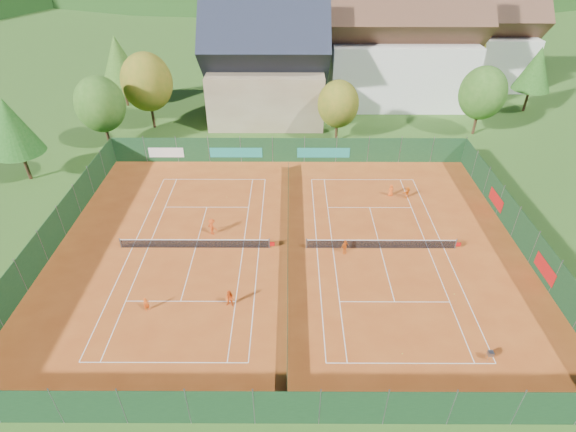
# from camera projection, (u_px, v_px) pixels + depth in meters

# --- Properties ---
(ground) EXTENTS (600.00, 600.00, 0.00)m
(ground) POSITION_uv_depth(u_px,v_px,m) (288.00, 248.00, 38.79)
(ground) COLOR #2B541A
(ground) RESTS_ON ground
(clay_pad) EXTENTS (40.00, 32.00, 0.01)m
(clay_pad) POSITION_uv_depth(u_px,v_px,m) (288.00, 248.00, 38.78)
(clay_pad) COLOR #AF4B19
(clay_pad) RESTS_ON ground
(court_markings_left) EXTENTS (11.03, 23.83, 0.00)m
(court_markings_left) POSITION_uv_depth(u_px,v_px,m) (196.00, 248.00, 38.80)
(court_markings_left) COLOR white
(court_markings_left) RESTS_ON ground
(court_markings_right) EXTENTS (11.03, 23.83, 0.00)m
(court_markings_right) POSITION_uv_depth(u_px,v_px,m) (380.00, 248.00, 38.75)
(court_markings_right) COLOR white
(court_markings_right) RESTS_ON ground
(tennis_net_left) EXTENTS (13.30, 0.10, 1.02)m
(tennis_net_left) POSITION_uv_depth(u_px,v_px,m) (197.00, 243.00, 38.52)
(tennis_net_left) COLOR #59595B
(tennis_net_left) RESTS_ON ground
(tennis_net_right) EXTENTS (13.30, 0.10, 1.02)m
(tennis_net_right) POSITION_uv_depth(u_px,v_px,m) (383.00, 244.00, 38.47)
(tennis_net_right) COLOR #59595B
(tennis_net_right) RESTS_ON ground
(court_divider) EXTENTS (0.03, 28.80, 1.00)m
(court_divider) POSITION_uv_depth(u_px,v_px,m) (288.00, 244.00, 38.50)
(court_divider) COLOR #12331F
(court_divider) RESTS_ON ground
(fence_north) EXTENTS (40.00, 0.10, 3.00)m
(fence_north) POSITION_uv_depth(u_px,v_px,m) (284.00, 150.00, 51.13)
(fence_north) COLOR #153C1D
(fence_north) RESTS_ON ground
(fence_south) EXTENTS (40.00, 0.04, 3.00)m
(fence_south) POSITION_uv_depth(u_px,v_px,m) (287.00, 408.00, 24.74)
(fence_south) COLOR #123318
(fence_south) RESTS_ON ground
(fence_west) EXTENTS (0.04, 32.00, 3.00)m
(fence_west) POSITION_uv_depth(u_px,v_px,m) (52.00, 234.00, 37.99)
(fence_west) COLOR #14391B
(fence_west) RESTS_ON ground
(fence_east) EXTENTS (0.09, 32.00, 3.00)m
(fence_east) POSITION_uv_depth(u_px,v_px,m) (524.00, 235.00, 37.92)
(fence_east) COLOR #123319
(fence_east) RESTS_ON ground
(chalet) EXTENTS (16.20, 12.00, 16.00)m
(chalet) POSITION_uv_depth(u_px,v_px,m) (266.00, 68.00, 59.76)
(chalet) COLOR tan
(chalet) RESTS_ON ground
(hotel_block_a) EXTENTS (21.60, 11.00, 17.25)m
(hotel_block_a) POSITION_uv_depth(u_px,v_px,m) (401.00, 51.00, 64.22)
(hotel_block_a) COLOR silver
(hotel_block_a) RESTS_ON ground
(hotel_block_b) EXTENTS (17.28, 10.00, 15.50)m
(hotel_block_b) POSITION_uv_depth(u_px,v_px,m) (478.00, 43.00, 71.20)
(hotel_block_b) COLOR silver
(hotel_block_b) RESTS_ON ground
(tree_west_front) EXTENTS (5.72, 5.72, 8.69)m
(tree_west_front) POSITION_uv_depth(u_px,v_px,m) (100.00, 104.00, 52.28)
(tree_west_front) COLOR #432C18
(tree_west_front) RESTS_ON ground
(tree_west_mid) EXTENTS (6.44, 6.44, 9.78)m
(tree_west_mid) POSITION_uv_depth(u_px,v_px,m) (147.00, 82.00, 56.82)
(tree_west_mid) COLOR #412817
(tree_west_mid) RESTS_ON ground
(tree_west_back) EXTENTS (5.60, 5.60, 10.00)m
(tree_west_back) POSITION_uv_depth(u_px,v_px,m) (118.00, 59.00, 63.06)
(tree_west_back) COLOR #4C301B
(tree_west_back) RESTS_ON ground
(tree_center) EXTENTS (5.01, 5.01, 7.60)m
(tree_center) POSITION_uv_depth(u_px,v_px,m) (338.00, 104.00, 54.22)
(tree_center) COLOR #422D17
(tree_center) RESTS_ON ground
(tree_east_front) EXTENTS (5.72, 5.72, 8.69)m
(tree_east_front) POSITION_uv_depth(u_px,v_px,m) (483.00, 93.00, 55.43)
(tree_east_front) COLOR #492E1A
(tree_east_front) RESTS_ON ground
(tree_east_mid) EXTENTS (5.04, 5.04, 9.00)m
(tree_east_mid) POSITION_uv_depth(u_px,v_px,m) (536.00, 69.00, 61.61)
(tree_east_mid) COLOR #4D301B
(tree_east_mid) RESTS_ON ground
(tree_west_side) EXTENTS (5.04, 5.04, 9.00)m
(tree_west_side) POSITION_uv_depth(u_px,v_px,m) (12.00, 126.00, 45.32)
(tree_west_side) COLOR #462A19
(tree_west_side) RESTS_ON ground
(tree_east_back) EXTENTS (7.15, 7.15, 10.86)m
(tree_east_back) POSITION_uv_depth(u_px,v_px,m) (461.00, 48.00, 67.84)
(tree_east_back) COLOR #49301A
(tree_east_back) RESTS_ON ground
(mountain_backdrop) EXTENTS (820.00, 530.00, 242.00)m
(mountain_backdrop) POSITION_uv_depth(u_px,v_px,m) (340.00, 45.00, 253.56)
(mountain_backdrop) COLOR black
(mountain_backdrop) RESTS_ON ground
(ball_hopper) EXTENTS (0.34, 0.34, 0.80)m
(ball_hopper) POSITION_uv_depth(u_px,v_px,m) (491.00, 353.00, 28.93)
(ball_hopper) COLOR slate
(ball_hopper) RESTS_ON ground
(loose_ball_0) EXTENTS (0.07, 0.07, 0.07)m
(loose_ball_0) POSITION_uv_depth(u_px,v_px,m) (146.00, 309.00, 32.86)
(loose_ball_0) COLOR #CCD833
(loose_ball_0) RESTS_ON ground
(loose_ball_1) EXTENTS (0.07, 0.07, 0.07)m
(loose_ball_1) POSITION_uv_depth(u_px,v_px,m) (402.00, 354.00, 29.55)
(loose_ball_1) COLOR #CCD833
(loose_ball_1) RESTS_ON ground
(loose_ball_2) EXTENTS (0.07, 0.07, 0.07)m
(loose_ball_2) POSITION_uv_depth(u_px,v_px,m) (327.00, 218.00, 42.48)
(loose_ball_2) COLOR #CCD833
(loose_ball_2) RESTS_ON ground
(loose_ball_3) EXTENTS (0.07, 0.07, 0.07)m
(loose_ball_3) POSITION_uv_depth(u_px,v_px,m) (227.00, 197.00, 45.57)
(loose_ball_3) COLOR #CCD833
(loose_ball_3) RESTS_ON ground
(loose_ball_4) EXTENTS (0.07, 0.07, 0.07)m
(loose_ball_4) POSITION_uv_depth(u_px,v_px,m) (454.00, 294.00, 34.13)
(loose_ball_4) COLOR #CCD833
(loose_ball_4) RESTS_ON ground
(player_left_near) EXTENTS (0.52, 0.50, 1.19)m
(player_left_near) POSITION_uv_depth(u_px,v_px,m) (146.00, 304.00, 32.47)
(player_left_near) COLOR #F15B15
(player_left_near) RESTS_ON ground
(player_left_mid) EXTENTS (0.83, 0.72, 1.46)m
(player_left_mid) POSITION_uv_depth(u_px,v_px,m) (230.00, 299.00, 32.75)
(player_left_mid) COLOR #E95414
(player_left_mid) RESTS_ON ground
(player_left_far) EXTENTS (1.17, 1.06, 1.58)m
(player_left_far) POSITION_uv_depth(u_px,v_px,m) (212.00, 227.00, 40.05)
(player_left_far) COLOR #DC4713
(player_left_far) RESTS_ON ground
(player_right_near) EXTENTS (0.85, 0.75, 1.38)m
(player_right_near) POSITION_uv_depth(u_px,v_px,m) (345.00, 247.00, 37.83)
(player_right_near) COLOR orange
(player_right_near) RESTS_ON ground
(player_right_far_a) EXTENTS (0.70, 0.55, 1.26)m
(player_right_far_a) POSITION_uv_depth(u_px,v_px,m) (391.00, 190.00, 45.51)
(player_right_far_a) COLOR #F45915
(player_right_far_a) RESTS_ON ground
(player_right_far_b) EXTENTS (1.12, 1.05, 1.26)m
(player_right_far_b) POSITION_uv_depth(u_px,v_px,m) (407.00, 192.00, 45.21)
(player_right_far_b) COLOR orange
(player_right_far_b) RESTS_ON ground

